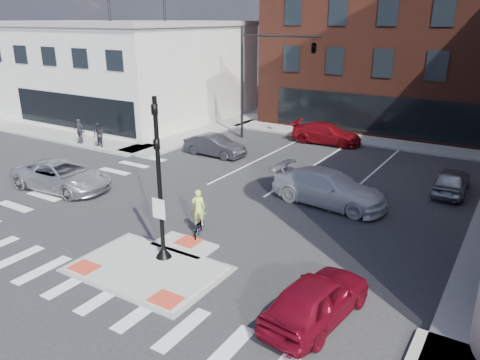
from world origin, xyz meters
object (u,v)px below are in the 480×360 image
Objects in this scene: pedestrian_a at (99,135)px; silver_suv at (62,176)px; white_pickup at (329,188)px; bg_car_silver at (452,181)px; cyclist at (199,220)px; bg_car_red at (326,134)px; pedestrian_b at (79,131)px; red_sedan at (317,298)px; bg_car_dark at (215,145)px.

silver_suv is at bearing -54.35° from pedestrian_a.
white_pickup is 6.74m from bg_car_silver.
pedestrian_a is (-13.90, 7.20, 0.30)m from cyclist.
pedestrian_b is at bearing 121.01° from bg_car_red.
red_sedan is 7.01m from cyclist.
red_sedan is 22.66m from pedestrian_a.
bg_car_silver is 13.49m from cyclist.
white_pickup is 17.19m from pedestrian_a.
bg_car_silver is at bearing -89.54° from red_sedan.
bg_car_silver is at bearing -63.95° from silver_suv.
silver_suv is 8.01m from pedestrian_a.
bg_car_red is 3.02× the size of pedestrian_a.
pedestrian_a is at bearing 0.29° from pedestrian_b.
pedestrian_a is (-12.61, -9.71, 0.25)m from bg_car_red.
red_sedan is at bearing -161.33° from bg_car_red.
white_pickup is 10.31m from bg_car_dark.
silver_suv reaches higher than bg_car_silver.
red_sedan is at bearing 132.12° from cyclist.
bg_car_silver is at bearing -86.03° from bg_car_dark.
cyclist is at bearing -26.38° from pedestrian_a.
white_pickup is 3.26× the size of pedestrian_b.
silver_suv is at bearing 28.62° from bg_car_silver.
bg_car_red is at bearing -35.00° from bg_car_silver.
red_sedan is at bearing -23.90° from pedestrian_b.
pedestrian_b is (-6.49, 6.59, 0.26)m from silver_suv.
pedestrian_a is (-7.64, -2.87, 0.29)m from bg_car_dark.
white_pickup is at bearing -63.24° from red_sedan.
bg_car_red is at bearing -35.16° from bg_car_dark.
pedestrian_b is (-23.85, -3.66, 0.35)m from bg_car_silver.
silver_suv is 3.15× the size of pedestrian_b.
bg_car_red is 2.87× the size of pedestrian_b.
cyclist reaches higher than white_pickup.
bg_car_silver is (1.58, 13.66, -0.06)m from red_sedan.
silver_suv is 3.31× the size of pedestrian_a.
pedestrian_b is (-19.09, 1.11, 0.20)m from white_pickup.
bg_car_red is 2.48× the size of cyclist.
cyclist is at bearing -147.33° from bg_car_dark.
pedestrian_b reaches higher than white_pickup.
bg_car_dark is 10.01m from pedestrian_b.
red_sedan is (15.78, -3.41, -0.03)m from silver_suv.
pedestrian_a is at bearing -51.72° from cyclist.
bg_car_red is (-7.72, 19.71, -0.01)m from red_sedan.
bg_car_dark is at bearing 141.31° from bg_car_red.
white_pickup is at bearing -159.98° from bg_car_red.
cyclist is at bearing -98.24° from silver_suv.
white_pickup is 1.44× the size of bg_car_silver.
white_pickup is at bearing -142.41° from cyclist.
bg_car_silver is 22.22m from pedestrian_a.
bg_car_red is (8.06, 16.30, -0.04)m from silver_suv.
white_pickup reaches higher than bg_car_dark.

